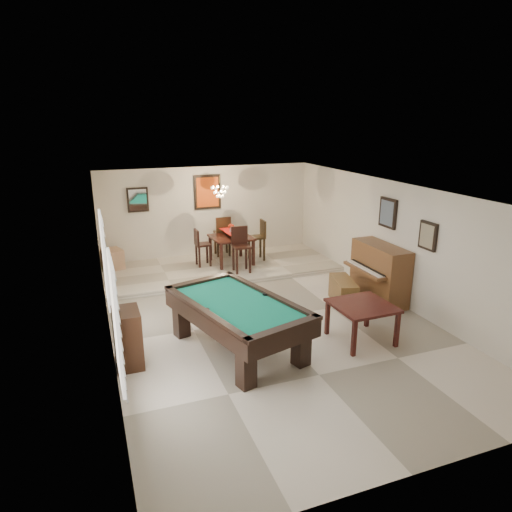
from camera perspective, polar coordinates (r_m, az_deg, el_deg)
ground_plane at (r=9.32m, az=1.30°, el=-7.86°), size 6.00×9.00×0.02m
wall_back at (r=13.00m, az=-6.06°, el=5.37°), size 6.00×0.04×2.60m
wall_front at (r=5.28m, az=20.36°, el=-13.79°), size 6.00×0.04×2.60m
wall_left at (r=8.26m, az=-18.35°, el=-2.29°), size 0.04×9.00×2.60m
wall_right at (r=10.30m, az=17.05°, el=1.60°), size 0.04×9.00×2.60m
ceiling at (r=8.55m, az=1.42°, el=8.21°), size 6.00×9.00×0.04m
dining_step at (r=12.15m, az=-4.38°, el=-1.48°), size 6.00×2.50×0.12m
window_left_front at (r=6.18m, az=-17.12°, el=-7.79°), size 0.06×1.00×1.70m
window_left_rear at (r=8.81m, az=-18.42°, el=-0.43°), size 0.06×1.00×1.70m
pool_table at (r=7.99m, az=-2.33°, el=-8.76°), size 2.09×2.92×0.88m
square_table at (r=8.54m, az=13.02°, el=-8.08°), size 1.04×1.04×0.70m
upright_piano at (r=10.30m, az=14.51°, el=-2.11°), size 0.84×1.51×1.26m
piano_bench at (r=10.09m, az=10.82°, el=-4.40°), size 0.63×1.06×0.55m
apothecary_chest at (r=7.79m, az=-15.74°, el=-9.83°), size 0.42×0.64×0.95m
dining_table at (r=12.24m, az=-3.09°, el=1.07°), size 1.09×1.09×0.85m
flower_vase at (r=12.11m, az=-3.13°, el=3.52°), size 0.16×0.16×0.23m
dining_chair_south at (r=11.48m, az=-1.82°, el=0.76°), size 0.45×0.45×1.15m
dining_chair_north at (r=12.92m, az=-4.26°, el=2.56°), size 0.44×0.44×1.14m
dining_chair_west at (r=12.06m, az=-6.64°, el=1.07°), size 0.38×0.38×0.99m
dining_chair_east at (r=12.46m, az=0.07°, el=1.99°), size 0.43×0.43×1.10m
corner_bench at (r=12.41m, az=-17.47°, el=-0.34°), size 0.58×0.66×0.50m
chandelier at (r=11.61m, az=-4.55°, el=8.52°), size 0.44×0.44×0.60m
back_painting at (r=12.85m, az=-6.10°, el=7.95°), size 0.75×0.06×0.95m
back_mirror at (r=12.54m, az=-14.57°, el=6.81°), size 0.55×0.06×0.65m
right_picture_upper at (r=10.38m, az=16.17°, el=5.19°), size 0.06×0.55×0.65m
right_picture_lower at (r=9.44m, az=20.70°, el=2.37°), size 0.06×0.45×0.55m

